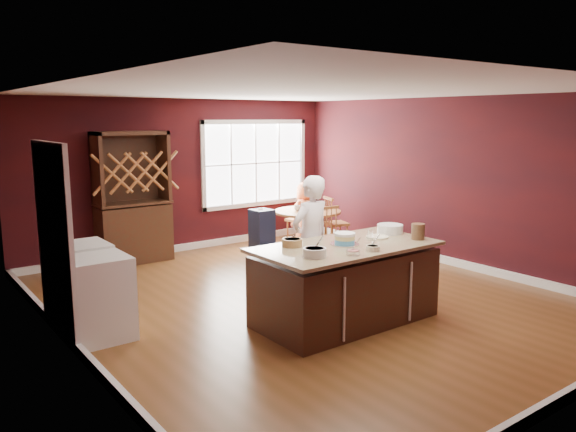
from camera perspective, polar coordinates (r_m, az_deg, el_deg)
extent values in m
plane|color=brown|center=(7.53, 1.89, -8.39)|extent=(7.00, 7.00, 0.00)
plane|color=white|center=(7.16, 2.02, 12.60)|extent=(7.00, 7.00, 0.00)
plane|color=black|center=(10.17, -10.51, 4.04)|extent=(6.00, 0.00, 6.00)
plane|color=black|center=(5.86, -21.62, -0.79)|extent=(0.00, 7.00, 7.00)
plane|color=black|center=(9.38, 16.43, 3.31)|extent=(0.00, 7.00, 7.00)
cube|color=#411D12|center=(6.66, 5.84, -7.18)|extent=(2.09, 1.05, 0.83)
cube|color=tan|center=(6.53, 5.91, -3.11)|extent=(2.17, 1.13, 0.04)
cylinder|color=olive|center=(10.07, 1.96, -3.54)|extent=(0.55, 0.55, 0.04)
cylinder|color=olive|center=(10.00, 1.98, -1.67)|extent=(0.20, 0.20, 0.67)
cylinder|color=olive|center=(9.93, 1.99, 0.45)|extent=(1.19, 1.19, 0.04)
imported|color=white|center=(7.18, 2.30, -2.45)|extent=(0.65, 0.47, 1.66)
cylinder|color=white|center=(5.94, 2.72, -3.72)|extent=(0.25, 0.25, 0.10)
cylinder|color=#98814B|center=(6.41, 0.41, -2.71)|extent=(0.23, 0.23, 0.09)
cylinder|color=white|center=(6.05, 6.63, -3.71)|extent=(0.15, 0.15, 0.06)
cylinder|color=beige|center=(6.28, 8.60, -3.25)|extent=(0.15, 0.15, 0.06)
cylinder|color=white|center=(6.78, 8.35, -1.90)|extent=(0.07, 0.07, 0.14)
cylinder|color=beige|center=(6.96, 9.05, -2.11)|extent=(0.28, 0.28, 0.02)
cylinder|color=white|center=(7.25, 10.33, -1.28)|extent=(0.33, 0.33, 0.11)
cylinder|color=#493821|center=(6.94, 13.07, -1.55)|extent=(0.16, 0.16, 0.19)
cube|color=brown|center=(10.07, 1.96, -3.61)|extent=(2.32, 1.96, 0.01)
imported|color=orange|center=(10.51, 1.75, 0.23)|extent=(0.63, 0.45, 1.19)
cylinder|color=beige|center=(10.00, 3.37, 0.67)|extent=(0.21, 0.21, 0.02)
imported|color=silver|center=(9.90, 0.95, 0.82)|extent=(0.15, 0.15, 0.09)
cube|color=#3A2410|center=(9.52, -15.50, 1.80)|extent=(1.18, 0.49, 2.16)
cube|color=white|center=(6.43, -18.66, -7.90)|extent=(0.63, 0.61, 0.91)
cube|color=white|center=(7.01, -20.32, -6.43)|extent=(0.64, 0.62, 0.93)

